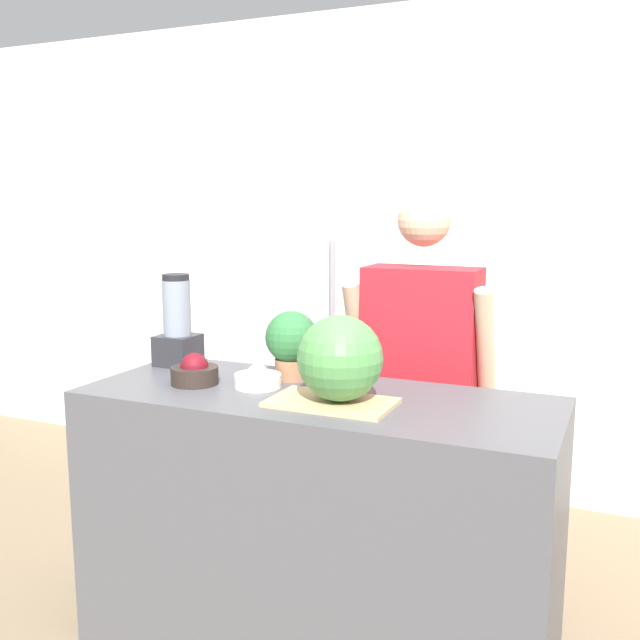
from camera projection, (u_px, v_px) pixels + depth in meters
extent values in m
cube|color=white|center=(441.00, 254.00, 3.83)|extent=(8.00, 0.06, 2.60)
cube|color=#4C4C51|center=(316.00, 524.00, 2.48)|extent=(1.61, 0.63, 0.94)
cube|color=#B7B7BC|center=(315.00, 330.00, 3.79)|extent=(0.79, 0.64, 1.81)
cylinder|color=gray|center=(332.00, 308.00, 3.36)|extent=(0.02, 0.02, 0.63)
cube|color=#4C608C|center=(418.00, 491.00, 2.97)|extent=(0.34, 0.18, 0.77)
cube|color=#B21E28|center=(422.00, 335.00, 2.86)|extent=(0.45, 0.22, 0.55)
sphere|color=#DBAD89|center=(424.00, 220.00, 2.79)|extent=(0.21, 0.21, 0.21)
cylinder|color=#DBAD89|center=(357.00, 334.00, 2.93)|extent=(0.07, 0.23, 0.46)
cylinder|color=#DBAD89|center=(485.00, 345.00, 2.72)|extent=(0.07, 0.23, 0.46)
cube|color=tan|center=(332.00, 402.00, 2.28)|extent=(0.40, 0.24, 0.01)
sphere|color=#4C8C47|center=(340.00, 358.00, 2.26)|extent=(0.28, 0.28, 0.28)
cylinder|color=#2D231E|center=(195.00, 375.00, 2.54)|extent=(0.17, 0.17, 0.06)
sphere|color=maroon|center=(194.00, 367.00, 2.53)|extent=(0.10, 0.10, 0.10)
cylinder|color=white|center=(258.00, 381.00, 2.50)|extent=(0.17, 0.17, 0.05)
sphere|color=white|center=(258.00, 374.00, 2.49)|extent=(0.07, 0.07, 0.07)
cube|color=#28282D|center=(178.00, 350.00, 2.83)|extent=(0.15, 0.15, 0.12)
cylinder|color=gray|center=(177.00, 308.00, 2.80)|extent=(0.11, 0.11, 0.22)
cylinder|color=black|center=(176.00, 277.00, 2.78)|extent=(0.11, 0.11, 0.02)
cylinder|color=#996647|center=(292.00, 369.00, 2.61)|extent=(0.12, 0.12, 0.08)
sphere|color=#2D6B38|center=(291.00, 337.00, 2.59)|extent=(0.19, 0.19, 0.19)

